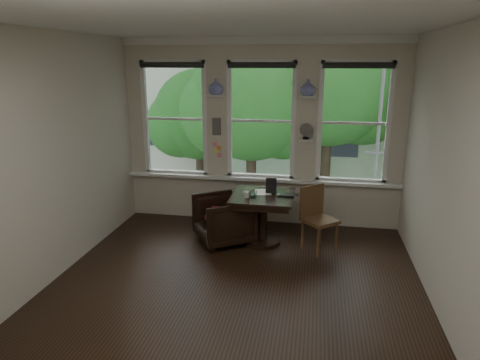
% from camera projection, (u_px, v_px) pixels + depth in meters
% --- Properties ---
extents(ground, '(4.50, 4.50, 0.00)m').
position_uv_depth(ground, '(236.00, 284.00, 5.23)').
color(ground, black).
rests_on(ground, ground).
extents(ceiling, '(4.50, 4.50, 0.00)m').
position_uv_depth(ceiling, '(235.00, 24.00, 4.42)').
color(ceiling, silver).
rests_on(ceiling, ground).
extents(wall_back, '(4.50, 0.00, 4.50)m').
position_uv_depth(wall_back, '(261.00, 133.00, 6.95)').
color(wall_back, beige).
rests_on(wall_back, ground).
extents(wall_front, '(4.50, 0.00, 4.50)m').
position_uv_depth(wall_front, '(168.00, 248.00, 2.69)').
color(wall_front, beige).
rests_on(wall_front, ground).
extents(wall_left, '(0.00, 4.50, 4.50)m').
position_uv_depth(wall_left, '(54.00, 157.00, 5.21)').
color(wall_left, beige).
rests_on(wall_left, ground).
extents(wall_right, '(0.00, 4.50, 4.50)m').
position_uv_depth(wall_right, '(448.00, 174.00, 4.44)').
color(wall_right, beige).
rests_on(wall_right, ground).
extents(window_left, '(1.10, 0.12, 1.90)m').
position_uv_depth(window_left, '(175.00, 119.00, 7.15)').
color(window_left, white).
rests_on(window_left, ground).
extents(window_center, '(1.10, 0.12, 1.90)m').
position_uv_depth(window_center, '(261.00, 121.00, 6.90)').
color(window_center, white).
rests_on(window_center, ground).
extents(window_right, '(1.10, 0.12, 1.90)m').
position_uv_depth(window_right, '(354.00, 123.00, 6.65)').
color(window_right, white).
rests_on(window_right, ground).
extents(shelf_left, '(0.26, 0.16, 0.03)m').
position_uv_depth(shelf_left, '(216.00, 95.00, 6.82)').
color(shelf_left, white).
rests_on(shelf_left, ground).
extents(shelf_right, '(0.26, 0.16, 0.03)m').
position_uv_depth(shelf_right, '(308.00, 97.00, 6.57)').
color(shelf_right, white).
rests_on(shelf_right, ground).
extents(intercom, '(0.14, 0.06, 0.28)m').
position_uv_depth(intercom, '(217.00, 126.00, 6.98)').
color(intercom, '#59544F').
rests_on(intercom, ground).
extents(sticky_notes, '(0.16, 0.01, 0.24)m').
position_uv_depth(sticky_notes, '(217.00, 147.00, 7.08)').
color(sticky_notes, pink).
rests_on(sticky_notes, ground).
extents(desk_fan, '(0.20, 0.20, 0.24)m').
position_uv_depth(desk_fan, '(306.00, 134.00, 6.71)').
color(desk_fan, '#59544F').
rests_on(desk_fan, ground).
extents(vase_left, '(0.24, 0.24, 0.25)m').
position_uv_depth(vase_left, '(216.00, 87.00, 6.78)').
color(vase_left, silver).
rests_on(vase_left, shelf_left).
extents(vase_right, '(0.24, 0.24, 0.25)m').
position_uv_depth(vase_right, '(308.00, 88.00, 6.54)').
color(vase_right, silver).
rests_on(vase_right, shelf_right).
extents(table, '(0.90, 0.90, 0.75)m').
position_uv_depth(table, '(262.00, 219.00, 6.32)').
color(table, black).
rests_on(table, ground).
extents(armchair_left, '(1.08, 1.07, 0.72)m').
position_uv_depth(armchair_left, '(223.00, 219.00, 6.36)').
color(armchair_left, black).
rests_on(armchair_left, ground).
extents(cushion_red, '(0.45, 0.45, 0.06)m').
position_uv_depth(cushion_red, '(223.00, 214.00, 6.34)').
color(cushion_red, maroon).
rests_on(cushion_red, armchair_left).
extents(side_chair_right, '(0.59, 0.59, 0.92)m').
position_uv_depth(side_chair_right, '(320.00, 220.00, 6.06)').
color(side_chair_right, '#4C351B').
rests_on(side_chair_right, ground).
extents(laptop, '(0.32, 0.21, 0.02)m').
position_uv_depth(laptop, '(288.00, 196.00, 6.13)').
color(laptop, black).
rests_on(laptop, table).
extents(mug, '(0.10, 0.10, 0.10)m').
position_uv_depth(mug, '(247.00, 194.00, 6.09)').
color(mug, white).
rests_on(mug, table).
extents(drinking_glass, '(0.15, 0.15, 0.10)m').
position_uv_depth(drinking_glass, '(253.00, 194.00, 6.13)').
color(drinking_glass, white).
rests_on(drinking_glass, table).
extents(tablet, '(0.17, 0.09, 0.22)m').
position_uv_depth(tablet, '(271.00, 186.00, 6.30)').
color(tablet, black).
rests_on(tablet, table).
extents(papers, '(0.28, 0.34, 0.00)m').
position_uv_depth(papers, '(263.00, 192.00, 6.36)').
color(papers, silver).
rests_on(papers, table).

